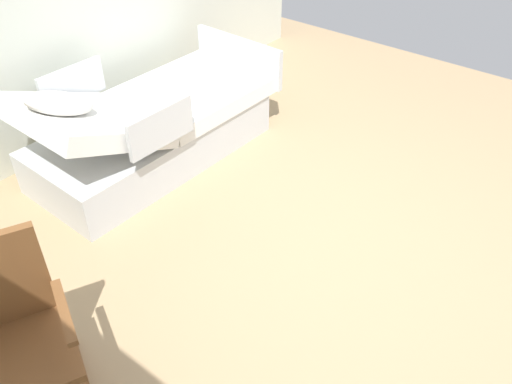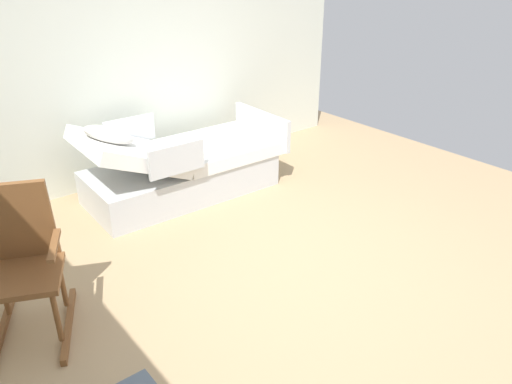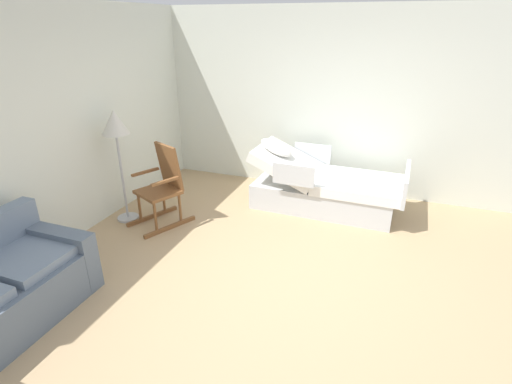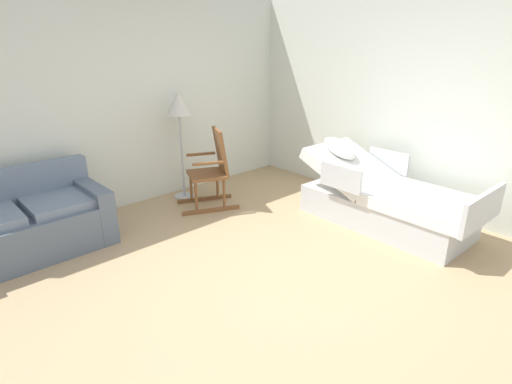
# 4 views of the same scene
# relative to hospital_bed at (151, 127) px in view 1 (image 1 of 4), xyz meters

# --- Properties ---
(ground_plane) EXTENTS (6.69, 6.69, 0.00)m
(ground_plane) POSITION_rel_hospital_bed_xyz_m (-1.79, 0.03, -0.30)
(ground_plane) COLOR tan
(hospital_bed) EXTENTS (1.06, 2.12, 0.97)m
(hospital_bed) POSITION_rel_hospital_bed_xyz_m (0.00, 0.00, 0.00)
(hospital_bed) COLOR silver
(hospital_bed) RESTS_ON ground
(rocking_chair) EXTENTS (0.89, 0.75, 1.05)m
(rocking_chair) POSITION_rel_hospital_bed_xyz_m (-1.16, 1.88, 0.21)
(rocking_chair) COLOR brown
(rocking_chair) RESTS_ON ground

